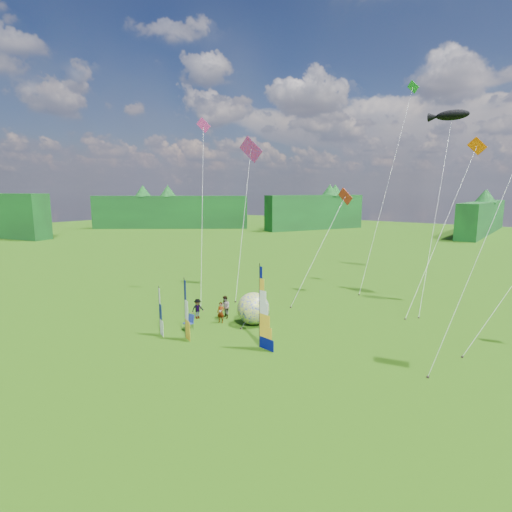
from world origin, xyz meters
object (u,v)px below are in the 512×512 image
Objects in this scene: side_banner_far at (159,311)px; side_banner_left at (185,309)px; spectator_a at (221,312)px; feather_banner_main at (260,307)px; spectator_d at (261,311)px; spectator_c at (198,309)px; bol_inflatable at (253,308)px; spectator_b at (225,307)px; kite_whale at (438,198)px; camp_chair at (188,322)px.

side_banner_left is at bearing 38.29° from side_banner_far.
spectator_a is at bearing 116.54° from side_banner_left.
feather_banner_main is 3.16× the size of spectator_d.
spectator_c is at bearing 176.02° from feather_banner_main.
side_banner_far is 6.66m from bol_inflatable.
spectator_c is at bearing 117.85° from side_banner_far.
bol_inflatable is 2.59m from spectator_b.
spectator_c is 0.95× the size of spectator_d.
side_banner_far is at bearing -125.31° from bol_inflatable.
feather_banner_main is 5.74m from spectator_a.
feather_banner_main is 2.18× the size of bol_inflatable.
side_banner_far is at bearing -130.36° from spectator_a.
spectator_d is at bearing 94.17° from side_banner_left.
spectator_c is at bearing -138.66° from kite_whale.
spectator_d is at bearing 25.22° from spectator_a.
feather_banner_main is at bearing -84.11° from spectator_c.
spectator_b is (1.28, 5.21, -0.74)m from side_banner_far.
spectator_a is 1.45× the size of camp_chair.
spectator_a is at bearing 77.95° from camp_chair.
bol_inflatable is 4.74m from camp_chair.
kite_whale reaches higher than bol_inflatable.
spectator_a is 1.10m from spectator_b.
camp_chair is (-0.79, -2.50, -0.24)m from spectator_a.
feather_banner_main is 19.22m from kite_whale.
bol_inflatable is 1.53× the size of spectator_c.
kite_whale is (12.92, 15.52, 8.29)m from spectator_c.
feather_banner_main is at bearing 42.59° from side_banner_left.
spectator_d is 17.74m from kite_whale.
bol_inflatable is at bearing 57.45° from camp_chair.
spectator_b reaches higher than spectator_c.
spectator_d is at bearing 81.31° from side_banner_far.
feather_banner_main reaches higher than side_banner_far.
side_banner_far is (-6.81, -2.24, -0.96)m from feather_banner_main.
feather_banner_main reaches higher than bol_inflatable.
kite_whale reaches higher than spectator_d.
side_banner_left is at bearing -44.34° from camp_chair.
spectator_b is (-0.46, 0.99, 0.09)m from spectator_a.
spectator_c is (-7.12, 1.62, -1.80)m from feather_banner_main.
side_banner_left is 4.87m from spectator_b.
feather_banner_main is 3.34× the size of spectator_c.
feather_banner_main is at bearing -47.01° from bol_inflatable.
kite_whale is at bearing 80.29° from side_banner_far.
spectator_c is at bearing -114.53° from spectator_b.
spectator_c is at bearing 147.25° from side_banner_left.
side_banner_far is at bearing -78.84° from spectator_b.
camp_chair is at bearing -125.54° from spectator_a.
camp_chair is at bearing -128.04° from bol_inflatable.
spectator_d is at bearing -132.43° from kite_whale.
side_banner_left reaches higher than spectator_b.
spectator_a is (-2.11, -1.20, -0.40)m from bol_inflatable.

